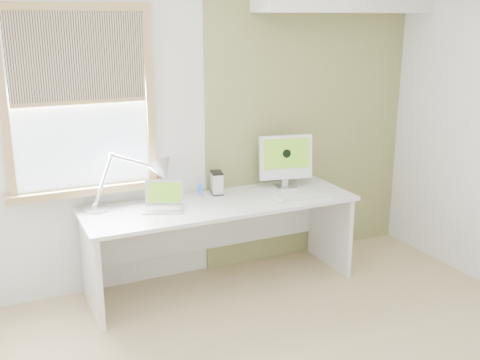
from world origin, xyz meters
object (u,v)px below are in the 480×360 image
desk_lamp (150,176)px  laptop (164,202)px  desk (218,223)px  external_drive (217,183)px  imac (286,158)px

desk_lamp → laptop: bearing=-69.6°
desk → external_drive: size_ratio=11.66×
desk_lamp → imac: bearing=-1.9°
laptop → external_drive: (0.52, 0.18, 0.04)m
laptop → desk_lamp: bearing=110.4°
desk → laptop: (-0.46, -0.01, 0.25)m
desk_lamp → imac: (1.20, -0.04, 0.03)m
desk → imac: imac is taller
laptop → external_drive: size_ratio=1.92×
desk_lamp → external_drive: desk_lamp is taller
desk_lamp → laptop: (0.06, -0.16, -0.18)m
laptop → desk: bearing=1.7°
desk → imac: size_ratio=4.67×
laptop → imac: bearing=6.0°
laptop → imac: size_ratio=0.77×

